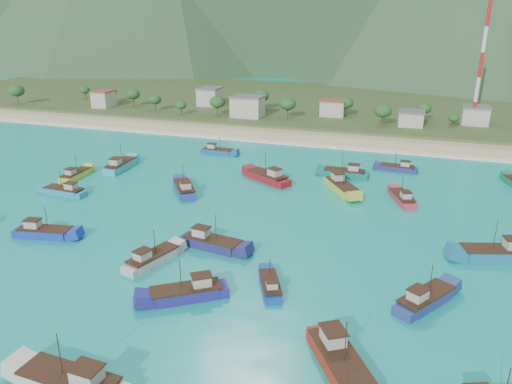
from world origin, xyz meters
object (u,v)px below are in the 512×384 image
(boat_28, at_px, (341,187))
(boat_3, at_px, (121,166))
(boat_0, at_px, (268,178))
(boat_14, at_px, (152,259))
(boat_25, at_px, (65,192))
(boat_8, at_px, (188,293))
(boat_2, at_px, (270,286))
(boat_23, at_px, (340,363))
(radio_tower, at_px, (483,52))
(boat_1, at_px, (212,243))
(boat_6, at_px, (345,173))
(boat_24, at_px, (218,152))
(boat_10, at_px, (44,233))
(boat_7, at_px, (184,189))
(boat_29, at_px, (76,175))
(boat_21, at_px, (71,384))
(boat_26, at_px, (398,169))
(boat_17, at_px, (402,199))
(boat_32, at_px, (498,254))

(boat_28, bearing_deg, boat_3, -31.60)
(boat_0, distance_m, boat_14, 45.56)
(boat_25, bearing_deg, boat_8, -120.95)
(boat_8, bearing_deg, boat_2, -94.84)
(boat_3, bearing_deg, boat_23, -45.37)
(radio_tower, xyz_separation_m, boat_2, (-35.45, -121.12, -25.15))
(boat_0, height_order, boat_25, boat_0)
(boat_1, relative_size, boat_23, 0.92)
(boat_6, bearing_deg, boat_3, 102.52)
(boat_6, relative_size, boat_23, 0.86)
(boat_24, distance_m, boat_28, 43.32)
(boat_0, distance_m, boat_6, 19.44)
(boat_0, xyz_separation_m, boat_10, (-29.28, -42.29, -0.17))
(boat_2, height_order, boat_24, boat_24)
(boat_23, height_order, boat_24, boat_23)
(boat_23, bearing_deg, boat_3, -73.72)
(boat_14, bearing_deg, boat_24, 120.33)
(boat_7, height_order, boat_29, boat_7)
(boat_29, bearing_deg, boat_8, -41.67)
(boat_10, xyz_separation_m, boat_24, (8.56, 61.13, -0.11))
(boat_3, distance_m, boat_21, 81.04)
(boat_0, height_order, boat_28, boat_0)
(boat_24, xyz_separation_m, boat_25, (-19.32, -41.74, 0.05))
(boat_14, xyz_separation_m, boat_26, (34.73, 63.50, -0.10))
(boat_23, bearing_deg, boat_28, -113.12)
(boat_29, bearing_deg, boat_1, -30.34)
(boat_2, relative_size, boat_26, 0.91)
(radio_tower, xyz_separation_m, boat_0, (-50.12, -74.23, -24.74))
(radio_tower, distance_m, boat_28, 85.80)
(boat_10, bearing_deg, boat_0, 134.84)
(boat_7, xyz_separation_m, boat_29, (-29.83, 1.31, -0.16))
(radio_tower, bearing_deg, boat_17, -103.64)
(boat_2, relative_size, boat_29, 0.87)
(boat_7, bearing_deg, boat_14, -108.48)
(boat_6, bearing_deg, boat_32, -139.36)
(boat_3, xyz_separation_m, boat_21, (39.31, -70.87, 0.09))
(boat_14, height_order, boat_23, boat_23)
(boat_6, relative_size, boat_26, 1.15)
(boat_3, height_order, boat_32, boat_32)
(boat_2, height_order, boat_26, boat_26)
(boat_21, bearing_deg, boat_1, 2.19)
(boat_8, xyz_separation_m, boat_25, (-44.32, 29.97, -0.12))
(boat_25, height_order, boat_29, boat_25)
(boat_14, bearing_deg, boat_17, 65.38)
(boat_3, relative_size, boat_14, 1.11)
(boat_8, distance_m, boat_14, 12.61)
(boat_8, bearing_deg, boat_17, -63.53)
(boat_3, bearing_deg, boat_0, 0.00)
(boat_1, bearing_deg, boat_6, 169.96)
(boat_10, bearing_deg, boat_1, 89.42)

